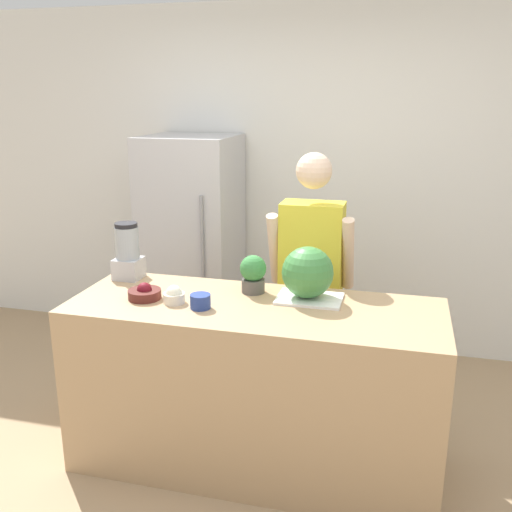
{
  "coord_description": "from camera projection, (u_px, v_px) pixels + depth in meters",
  "views": [
    {
      "loc": [
        0.69,
        -2.28,
        1.96
      ],
      "look_at": [
        0.0,
        0.39,
        1.17
      ],
      "focal_mm": 40.0,
      "sensor_mm": 36.0,
      "label": 1
    }
  ],
  "objects": [
    {
      "name": "ground_plane",
      "position": [
        236.0,
        503.0,
        2.83
      ],
      "size": [
        14.0,
        14.0,
        0.0
      ],
      "primitive_type": "plane",
      "color": "tan"
    },
    {
      "name": "wall_back",
      "position": [
        310.0,
        182.0,
        4.36
      ],
      "size": [
        8.0,
        0.06,
        2.6
      ],
      "color": "white",
      "rests_on": "ground_plane"
    },
    {
      "name": "counter_island",
      "position": [
        254.0,
        386.0,
        3.03
      ],
      "size": [
        1.92,
        0.7,
        0.92
      ],
      "color": "tan",
      "rests_on": "ground_plane"
    },
    {
      "name": "refrigerator",
      "position": [
        193.0,
        246.0,
        4.35
      ],
      "size": [
        0.67,
        0.66,
        1.66
      ],
      "color": "#B7B7BC",
      "rests_on": "ground_plane"
    },
    {
      "name": "person",
      "position": [
        311.0,
        283.0,
        3.48
      ],
      "size": [
        0.51,
        0.26,
        1.63
      ],
      "color": "gray",
      "rests_on": "ground_plane"
    },
    {
      "name": "cutting_board",
      "position": [
        309.0,
        299.0,
        2.97
      ],
      "size": [
        0.34,
        0.24,
        0.01
      ],
      "color": "white",
      "rests_on": "counter_island"
    },
    {
      "name": "watermelon",
      "position": [
        308.0,
        272.0,
        2.94
      ],
      "size": [
        0.27,
        0.27,
        0.27
      ],
      "color": "#3D7F3D",
      "rests_on": "cutting_board"
    },
    {
      "name": "bowl_cherries",
      "position": [
        145.0,
        293.0,
        2.98
      ],
      "size": [
        0.17,
        0.17,
        0.09
      ],
      "color": "#511E19",
      "rests_on": "counter_island"
    },
    {
      "name": "bowl_cream",
      "position": [
        174.0,
        296.0,
        2.92
      ],
      "size": [
        0.11,
        0.11,
        0.09
      ],
      "color": "beige",
      "rests_on": "counter_island"
    },
    {
      "name": "bowl_small_blue",
      "position": [
        200.0,
        301.0,
        2.85
      ],
      "size": [
        0.1,
        0.1,
        0.07
      ],
      "color": "navy",
      "rests_on": "counter_island"
    },
    {
      "name": "blender",
      "position": [
        128.0,
        252.0,
        3.28
      ],
      "size": [
        0.15,
        0.15,
        0.33
      ],
      "color": "#B7B7BC",
      "rests_on": "counter_island"
    },
    {
      "name": "potted_plant",
      "position": [
        253.0,
        273.0,
        3.06
      ],
      "size": [
        0.14,
        0.14,
        0.21
      ],
      "color": "#514C47",
      "rests_on": "counter_island"
    }
  ]
}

